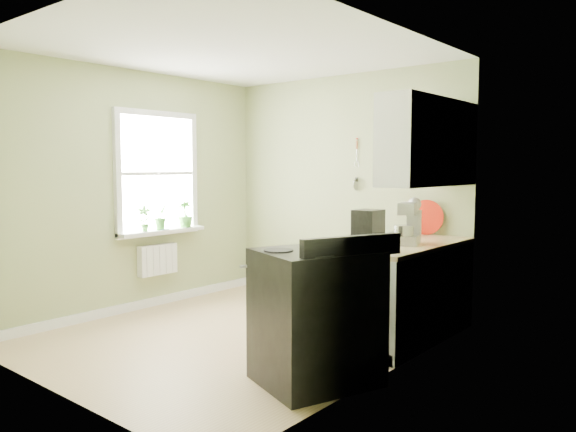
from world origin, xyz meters
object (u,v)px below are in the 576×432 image
Objects in this scene: stand_mixer at (408,225)px; kettle at (412,228)px; coffee_maker at (368,232)px; stove at (316,315)px.

kettle is (-0.25, 0.57, -0.10)m from stand_mixer.
kettle is 0.47× the size of coffee_maker.
stove is 2.02m from kettle.
kettle is (-0.23, 1.95, 0.48)m from stove.
kettle is at bearing 96.69° from stove.
stove is 1.50m from stand_mixer.
stand_mixer reaches higher than kettle.
stove is 0.92m from coffee_maker.
stove reaches higher than kettle.
stove is at bearing -89.35° from coffee_maker.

